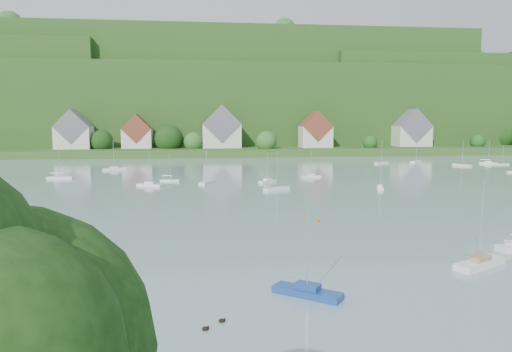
{
  "coord_description": "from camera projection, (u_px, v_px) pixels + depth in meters",
  "views": [
    {
      "loc": [
        -3.78,
        -14.36,
        14.54
      ],
      "look_at": [
        6.55,
        75.0,
        4.0
      ],
      "focal_mm": 33.47,
      "sensor_mm": 36.0,
      "label": 1
    }
  ],
  "objects": [
    {
      "name": "village_building_4",
      "position": [
        412.0,
        131.0,
        212.9
      ],
      "size": [
        15.0,
        10.4,
        16.5
      ],
      "color": "silver",
      "rests_on": "far_shore_strip"
    },
    {
      "name": "mooring_buoy_5",
      "position": [
        71.0,
        280.0,
        43.68
      ],
      "size": [
        0.39,
        0.39,
        0.39
      ],
      "primitive_type": "sphere",
      "color": "#EA5400",
      "rests_on": "ground"
    },
    {
      "name": "village_building_0",
      "position": [
        74.0,
        133.0,
        193.41
      ],
      "size": [
        14.0,
        10.4,
        16.0
      ],
      "color": "silver",
      "rests_on": "far_shore_strip"
    },
    {
      "name": "far_shore_strip",
      "position": [
        209.0,
        149.0,
        213.44
      ],
      "size": [
        600.0,
        60.0,
        3.0
      ],
      "primitive_type": "cube",
      "color": "#2F511E",
      "rests_on": "ground"
    },
    {
      "name": "mooring_buoy_0",
      "position": [
        14.0,
        303.0,
        38.05
      ],
      "size": [
        0.47,
        0.47,
        0.47
      ],
      "primitive_type": "sphere",
      "color": "#EA5400",
      "rests_on": "ground"
    },
    {
      "name": "mooring_buoy_3",
      "position": [
        319.0,
        222.0,
        68.22
      ],
      "size": [
        0.47,
        0.47,
        0.47
      ],
      "primitive_type": "sphere",
      "color": "#EA5400",
      "rests_on": "ground"
    },
    {
      "name": "village_building_1",
      "position": [
        137.0,
        134.0,
        198.32
      ],
      "size": [
        12.0,
        9.36,
        14.0
      ],
      "color": "silver",
      "rests_on": "far_shore_strip"
    },
    {
      "name": "mooring_buoy_1",
      "position": [
        143.0,
        320.0,
        34.82
      ],
      "size": [
        0.5,
        0.5,
        0.5
      ],
      "primitive_type": "sphere",
      "color": "white",
      "rests_on": "ground"
    },
    {
      "name": "village_building_3",
      "position": [
        315.0,
        132.0,
        203.84
      ],
      "size": [
        13.0,
        10.4,
        15.5
      ],
      "color": "silver",
      "rests_on": "far_shore_strip"
    },
    {
      "name": "far_sailboat_cluster",
      "position": [
        259.0,
        171.0,
        132.68
      ],
      "size": [
        194.52,
        65.98,
        8.71
      ],
      "color": "white",
      "rests_on": "ground"
    },
    {
      "name": "forested_ridge",
      "position": [
        208.0,
        106.0,
        278.65
      ],
      "size": [
        620.0,
        181.22,
        69.89
      ],
      "color": "#1B4014",
      "rests_on": "ground"
    },
    {
      "name": "village_building_2",
      "position": [
        222.0,
        130.0,
        201.15
      ],
      "size": [
        16.0,
        11.44,
        18.0
      ],
      "color": "silver",
      "rests_on": "far_shore_strip"
    },
    {
      "name": "near_sailboat_2",
      "position": [
        480.0,
        262.0,
        47.51
      ],
      "size": [
        6.55,
        4.68,
        8.73
      ],
      "rotation": [
        0.0,
        0.0,
        0.5
      ],
      "color": "white",
      "rests_on": "ground"
    },
    {
      "name": "duck_pair",
      "position": [
        214.0,
        324.0,
        33.84
      ],
      "size": [
        1.73,
        1.52,
        0.37
      ],
      "color": "black",
      "rests_on": "ground"
    },
    {
      "name": "near_sailboat_1",
      "position": [
        307.0,
        291.0,
        39.6
      ],
      "size": [
        5.69,
        4.88,
        7.96
      ],
      "rotation": [
        0.0,
        0.0,
        -0.65
      ],
      "color": "navy",
      "rests_on": "ground"
    }
  ]
}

